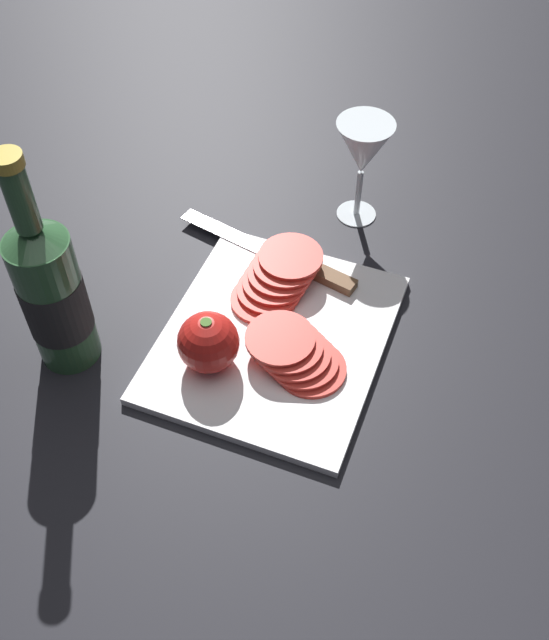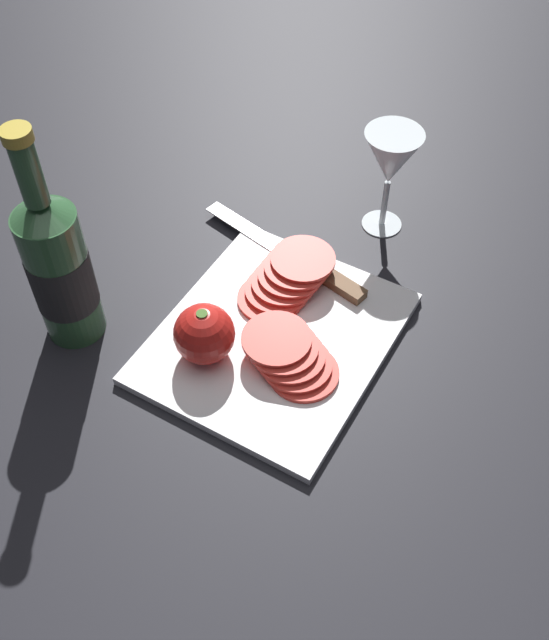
% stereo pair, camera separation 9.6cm
% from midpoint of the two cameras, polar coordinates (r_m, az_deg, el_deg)
% --- Properties ---
extents(ground_plane, '(3.00, 3.00, 0.00)m').
position_cam_midpoint_polar(ground_plane, '(1.02, 4.56, -0.08)').
color(ground_plane, black).
extents(cutting_board, '(0.33, 0.28, 0.01)m').
position_cam_midpoint_polar(cutting_board, '(0.99, 2.78, -1.52)').
color(cutting_board, white).
rests_on(cutting_board, ground_plane).
extents(wine_bottle, '(0.08, 0.08, 0.32)m').
position_cam_midpoint_polar(wine_bottle, '(0.95, -13.33, 3.68)').
color(wine_bottle, '#2D5633').
rests_on(wine_bottle, ground_plane).
extents(wine_glass, '(0.08, 0.08, 0.17)m').
position_cam_midpoint_polar(wine_glass, '(1.09, 11.42, 11.64)').
color(wine_glass, silver).
rests_on(wine_glass, ground_plane).
extents(whole_tomato, '(0.08, 0.08, 0.08)m').
position_cam_midpoint_polar(whole_tomato, '(0.93, -2.47, -1.25)').
color(whole_tomato, red).
rests_on(whole_tomato, cutting_board).
extents(knife, '(0.08, 0.29, 0.01)m').
position_cam_midpoint_polar(knife, '(1.06, 5.75, 3.71)').
color(knife, silver).
rests_on(knife, cutting_board).
extents(tomato_slice_stack_near, '(0.15, 0.11, 0.04)m').
position_cam_midpoint_polar(tomato_slice_stack_near, '(1.02, 3.64, 3.04)').
color(tomato_slice_stack_near, red).
rests_on(tomato_slice_stack_near, cutting_board).
extents(tomato_slice_stack_far, '(0.10, 0.14, 0.03)m').
position_cam_midpoint_polar(tomato_slice_stack_far, '(0.94, 4.11, -2.92)').
color(tomato_slice_stack_far, red).
rests_on(tomato_slice_stack_far, cutting_board).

